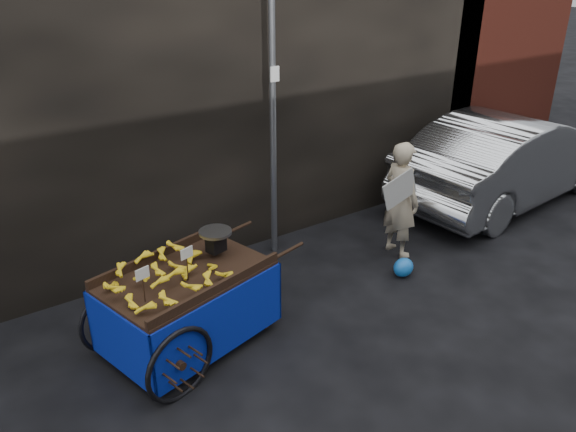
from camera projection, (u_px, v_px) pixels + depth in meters
ground at (314, 300)px, 6.61m from camera, size 80.00×80.00×0.00m
building_wall at (226, 50)px, 7.69m from camera, size 13.50×2.00×5.00m
street_pole at (273, 106)px, 6.88m from camera, size 0.12×0.10×4.00m
banana_cart at (182, 284)px, 5.54m from camera, size 2.40×1.50×1.21m
vendor at (401, 200)px, 7.33m from camera, size 0.73×0.58×1.57m
plastic_bag at (403, 267)px, 7.05m from camera, size 0.27×0.22×0.25m
parked_car at (509, 158)px, 9.03m from camera, size 4.46×1.86×1.44m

